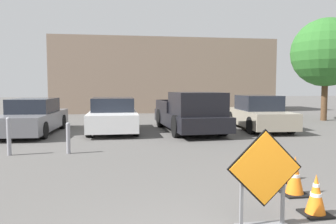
{
  "coord_description": "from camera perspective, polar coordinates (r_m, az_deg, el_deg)",
  "views": [
    {
      "loc": [
        -1.18,
        -2.58,
        1.84
      ],
      "look_at": [
        1.05,
        12.2,
        0.68
      ],
      "focal_mm": 35.0,
      "sensor_mm": 36.0,
      "label": 1
    }
  ],
  "objects": [
    {
      "name": "bollard_nearest",
      "position": [
        9.4,
        -16.98,
        -4.19
      ],
      "size": [
        0.12,
        0.12,
        0.87
      ],
      "color": "gray",
      "rests_on": "ground_plane"
    },
    {
      "name": "parked_car_second",
      "position": [
        13.54,
        -9.55,
        -0.66
      ],
      "size": [
        1.92,
        4.23,
        1.39
      ],
      "rotation": [
        0.0,
        0.0,
        3.14
      ],
      "color": "white",
      "rests_on": "ground_plane"
    },
    {
      "name": "bollard_second",
      "position": [
        9.74,
        -25.98,
        -3.66
      ],
      "size": [
        0.12,
        0.12,
        1.03
      ],
      "color": "gray",
      "rests_on": "ground_plane"
    },
    {
      "name": "traffic_cone_second",
      "position": [
        6.05,
        21.21,
        -10.37
      ],
      "size": [
        0.41,
        0.41,
        0.66
      ],
      "color": "black",
      "rests_on": "ground_plane"
    },
    {
      "name": "parked_car_third",
      "position": [
        14.57,
        15.52,
        -0.32
      ],
      "size": [
        2.0,
        4.36,
        1.46
      ],
      "rotation": [
        0.0,
        0.0,
        3.08
      ],
      "color": "#A39984",
      "rests_on": "ground_plane"
    },
    {
      "name": "traffic_cone_fourth",
      "position": [
        7.85,
        17.31,
        -6.9
      ],
      "size": [
        0.53,
        0.53,
        0.66
      ],
      "color": "black",
      "rests_on": "ground_plane"
    },
    {
      "name": "building_facade_backdrop",
      "position": [
        25.24,
        -0.89,
        6.25
      ],
      "size": [
        15.98,
        5.0,
        5.28
      ],
      "color": "gray",
      "rests_on": "ground_plane"
    },
    {
      "name": "ground_plane",
      "position": [
        12.77,
        -3.18,
        -3.85
      ],
      "size": [
        96.0,
        96.0,
        0.0
      ],
      "primitive_type": "plane",
      "color": "#565451"
    },
    {
      "name": "parked_car_nearest",
      "position": [
        13.92,
        -22.36,
        -0.86
      ],
      "size": [
        1.96,
        4.78,
        1.37
      ],
      "rotation": [
        0.0,
        0.0,
        3.09
      ],
      "color": "slate",
      "rests_on": "ground_plane"
    },
    {
      "name": "road_closed_sign",
      "position": [
        4.48,
        16.42,
        -10.75
      ],
      "size": [
        1.01,
        0.2,
        1.3
      ],
      "color": "black",
      "rests_on": "ground_plane"
    },
    {
      "name": "traffic_cone_fifth",
      "position": [
        8.71,
        16.2,
        -5.62
      ],
      "size": [
        0.49,
        0.49,
        0.71
      ],
      "color": "black",
      "rests_on": "ground_plane"
    },
    {
      "name": "traffic_cone_third",
      "position": [
        6.87,
        19.14,
        -8.82
      ],
      "size": [
        0.51,
        0.51,
        0.6
      ],
      "color": "black",
      "rests_on": "ground_plane"
    },
    {
      "name": "pickup_truck",
      "position": [
        13.25,
        3.98,
        -0.34
      ],
      "size": [
        2.26,
        5.34,
        1.63
      ],
      "rotation": [
        0.0,
        0.0,
        3.2
      ],
      "color": "black",
      "rests_on": "ground_plane"
    },
    {
      "name": "traffic_cone_nearest",
      "position": [
        5.27,
        24.35,
        -13.09
      ],
      "size": [
        0.38,
        0.38,
        0.59
      ],
      "color": "black",
      "rests_on": "ground_plane"
    },
    {
      "name": "street_tree_behind_lot",
      "position": [
        19.78,
        25.81,
        9.29
      ],
      "size": [
        3.65,
        3.65,
        5.5
      ],
      "color": "#513823",
      "rests_on": "ground_plane"
    }
  ]
}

